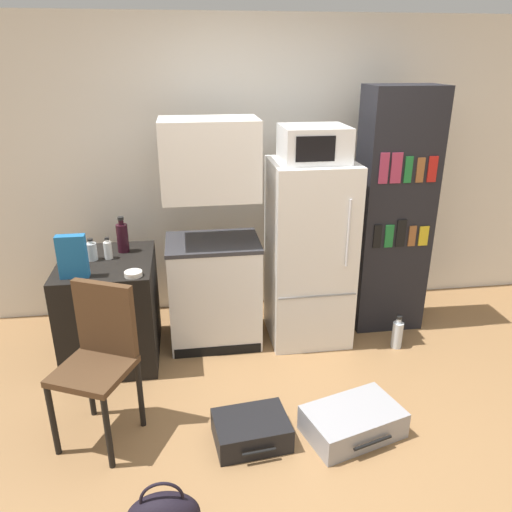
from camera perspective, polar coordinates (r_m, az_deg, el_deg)
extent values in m
plane|color=olive|center=(3.26, 7.42, -20.70)|extent=(24.00, 24.00, 0.00)
cube|color=white|center=(4.49, 3.94, 9.84)|extent=(6.40, 0.10, 2.52)
cube|color=black|center=(3.98, -16.26, -5.84)|extent=(0.68, 0.78, 0.80)
cube|color=white|center=(4.05, -4.78, -4.22)|extent=(0.71, 0.53, 0.84)
cube|color=#333338|center=(3.87, -4.99, 1.55)|extent=(0.72, 0.54, 0.03)
cube|color=white|center=(3.70, -5.32, 10.98)|extent=(0.71, 0.45, 0.58)
cube|color=black|center=(4.00, -4.35, -10.78)|extent=(0.68, 0.01, 0.08)
cube|color=white|center=(3.99, 6.10, 0.33)|extent=(0.63, 0.60, 1.47)
cube|color=gray|center=(3.82, 7.05, -4.61)|extent=(0.61, 0.01, 0.01)
cylinder|color=silver|center=(3.68, 10.54, 2.54)|extent=(0.02, 0.02, 0.51)
cube|color=silver|center=(3.76, 6.63, 12.63)|extent=(0.48, 0.43, 0.26)
cube|color=black|center=(3.55, 6.83, 12.05)|extent=(0.28, 0.01, 0.18)
cube|color=black|center=(4.24, 15.38, 4.73)|extent=(0.58, 0.37, 2.00)
cube|color=black|center=(4.04, 13.71, 2.18)|extent=(0.06, 0.01, 0.19)
cube|color=#1E7033|center=(4.08, 14.97, 2.20)|extent=(0.07, 0.01, 0.19)
cube|color=black|center=(4.11, 16.24, 2.50)|extent=(0.07, 0.01, 0.22)
cube|color=brown|center=(4.16, 17.42, 2.19)|extent=(0.06, 0.01, 0.17)
cube|color=gold|center=(4.20, 18.60, 2.19)|extent=(0.08, 0.01, 0.16)
cube|color=#A33351|center=(3.89, 14.42, 9.68)|extent=(0.07, 0.01, 0.23)
cube|color=#A33351|center=(3.93, 15.74, 9.65)|extent=(0.08, 0.01, 0.23)
cube|color=#1E7033|center=(3.98, 17.01, 9.41)|extent=(0.06, 0.01, 0.20)
cube|color=brown|center=(4.02, 18.27, 9.31)|extent=(0.06, 0.01, 0.19)
cube|color=red|center=(4.06, 19.52, 9.34)|extent=(0.07, 0.01, 0.20)
cylinder|color=white|center=(3.83, -16.56, 0.63)|extent=(0.06, 0.06, 0.13)
cylinder|color=white|center=(3.81, -16.68, 1.69)|extent=(0.03, 0.03, 0.02)
cylinder|color=black|center=(3.80, -16.71, 1.94)|extent=(0.03, 0.03, 0.01)
cylinder|color=silver|center=(3.84, -18.27, 0.47)|extent=(0.08, 0.08, 0.13)
cylinder|color=silver|center=(3.82, -18.40, 1.53)|extent=(0.04, 0.04, 0.02)
cylinder|color=black|center=(3.81, -18.43, 1.79)|extent=(0.04, 0.04, 0.01)
cylinder|color=black|center=(3.92, -15.00, 1.98)|extent=(0.09, 0.09, 0.22)
cylinder|color=black|center=(3.88, -15.18, 3.75)|extent=(0.04, 0.04, 0.04)
cylinder|color=black|center=(3.88, -15.23, 4.18)|extent=(0.05, 0.05, 0.02)
cylinder|color=silver|center=(3.50, -13.84, -1.98)|extent=(0.12, 0.12, 0.03)
cube|color=#1E66A8|center=(3.55, -20.24, -0.06)|extent=(0.19, 0.07, 0.30)
cylinder|color=black|center=(3.25, -22.20, -17.03)|extent=(0.04, 0.04, 0.48)
cylinder|color=black|center=(3.07, -16.55, -18.87)|extent=(0.04, 0.04, 0.48)
cylinder|color=black|center=(3.48, -18.47, -13.69)|extent=(0.04, 0.04, 0.48)
cylinder|color=black|center=(3.30, -13.08, -15.13)|extent=(0.04, 0.04, 0.48)
cube|color=#4C331E|center=(3.12, -18.13, -12.37)|extent=(0.53, 0.53, 0.04)
cube|color=#4C331E|center=(3.12, -16.84, -6.82)|extent=(0.37, 0.21, 0.46)
cube|color=#99999E|center=(3.32, 11.01, -18.07)|extent=(0.66, 0.51, 0.17)
cylinder|color=black|center=(3.20, 13.21, -20.07)|extent=(0.26, 0.09, 0.02)
cube|color=black|center=(3.21, -0.54, -19.28)|extent=(0.48, 0.38, 0.16)
cylinder|color=black|center=(3.08, 0.35, -21.49)|extent=(0.20, 0.04, 0.02)
torus|color=black|center=(2.69, -10.71, -25.66)|extent=(0.21, 0.02, 0.21)
cylinder|color=silver|center=(4.21, 15.83, -8.67)|extent=(0.09, 0.09, 0.22)
cylinder|color=silver|center=(4.15, 16.01, -7.12)|extent=(0.04, 0.04, 0.04)
cylinder|color=black|center=(4.14, 16.06, -6.75)|extent=(0.04, 0.04, 0.02)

